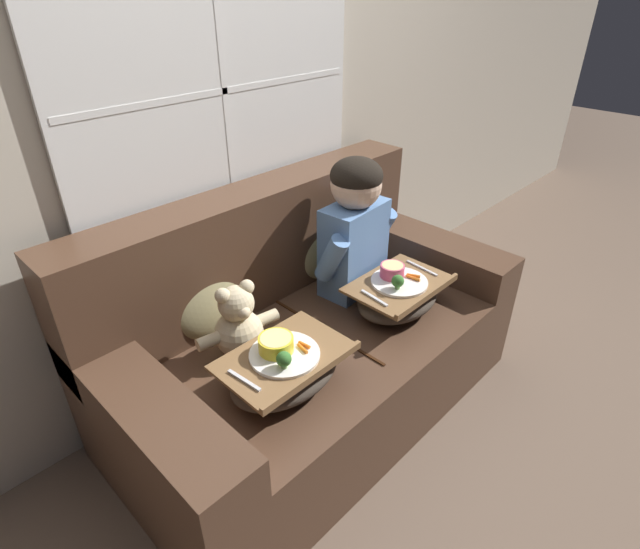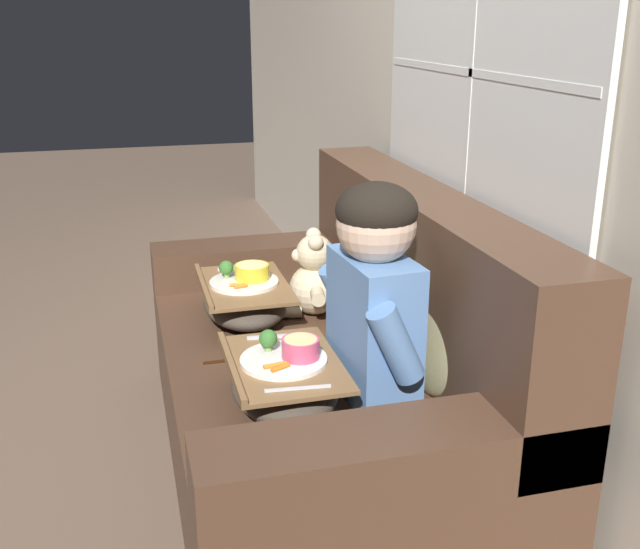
{
  "view_description": "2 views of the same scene",
  "coord_description": "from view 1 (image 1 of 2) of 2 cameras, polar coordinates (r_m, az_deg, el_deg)",
  "views": [
    {
      "loc": [
        -1.19,
        -1.18,
        1.7
      ],
      "look_at": [
        0.06,
        0.04,
        0.65
      ],
      "focal_mm": 28.0,
      "sensor_mm": 36.0,
      "label": 1
    },
    {
      "loc": [
        2.14,
        -0.55,
        1.47
      ],
      "look_at": [
        -0.09,
        0.04,
        0.67
      ],
      "focal_mm": 42.0,
      "sensor_mm": 36.0,
      "label": 2
    }
  ],
  "objects": [
    {
      "name": "lap_tray_child",
      "position": [
        2.17,
        8.89,
        -2.3
      ],
      "size": [
        0.43,
        0.3,
        0.21
      ],
      "color": "#473D33",
      "rests_on": "child_figure"
    },
    {
      "name": "child_figure",
      "position": [
        2.17,
        4.01,
        6.13
      ],
      "size": [
        0.45,
        0.23,
        0.62
      ],
      "color": "#5B84BC",
      "rests_on": "couch"
    },
    {
      "name": "teddy_bear",
      "position": [
        1.89,
        -9.26,
        -5.78
      ],
      "size": [
        0.34,
        0.24,
        0.31
      ],
      "color": "beige",
      "rests_on": "couch"
    },
    {
      "name": "throw_pillow_behind_teddy",
      "position": [
        2.01,
        -12.86,
        -2.36
      ],
      "size": [
        0.36,
        0.17,
        0.37
      ],
      "color": "tan",
      "rests_on": "couch"
    },
    {
      "name": "ground_plane",
      "position": [
        2.38,
        -0.38,
        -14.37
      ],
      "size": [
        14.0,
        14.0,
        0.0
      ],
      "primitive_type": "plane",
      "color": "brown"
    },
    {
      "name": "couch",
      "position": [
        2.2,
        -1.75,
        -7.29
      ],
      "size": [
        1.75,
        0.94,
        0.95
      ],
      "color": "#4C3323",
      "rests_on": "ground_plane"
    },
    {
      "name": "lap_tray_teddy",
      "position": [
        1.77,
        -4.02,
        -10.68
      ],
      "size": [
        0.45,
        0.3,
        0.21
      ],
      "color": "#473D33",
      "rests_on": "teddy_bear"
    },
    {
      "name": "wall_back_with_window",
      "position": [
        2.13,
        -11.68,
        19.75
      ],
      "size": [
        8.0,
        0.08,
        2.6
      ],
      "color": "beige",
      "rests_on": "ground_plane"
    },
    {
      "name": "throw_pillow_behind_child",
      "position": [
        2.37,
        0.2,
        3.84
      ],
      "size": [
        0.36,
        0.17,
        0.38
      ],
      "color": "tan",
      "rests_on": "couch"
    }
  ]
}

